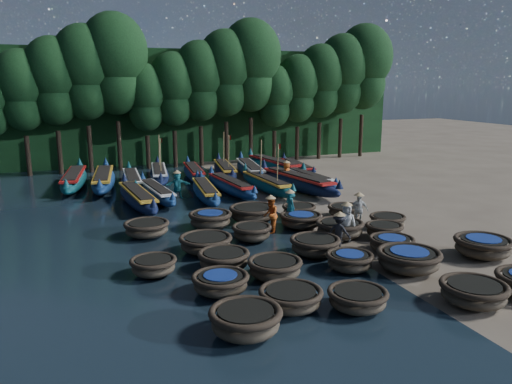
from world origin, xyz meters
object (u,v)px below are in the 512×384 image
object	(u,v)px
coracle_10	(153,266)
fisherman_1	(290,206)
coracle_8	(409,259)
long_boat_2	(138,197)
coracle_15	(206,243)
long_boat_3	(156,192)
coracle_11	(224,259)
coracle_13	(392,243)
coracle_7	(350,261)
fisherman_6	(287,173)
coracle_14	(384,230)
coracle_18	(340,228)
long_boat_7	(297,182)
long_boat_6	(267,184)
long_boat_14	(225,170)
coracle_23	(299,210)
coracle_1	(291,298)
long_boat_9	(74,179)
long_boat_11	(132,180)
fisherman_2	(271,214)
coracle_3	(474,292)
coracle_21	(210,219)
fisherman_3	(339,230)
coracle_5	(220,282)
long_boat_16	(274,165)
coracle_9	(483,246)
coracle_17	(301,220)
long_boat_5	(231,186)
coracle_6	(275,268)
long_boat_10	(103,179)
long_boat_8	(308,179)
long_boat_15	(250,170)
coracle_19	(388,221)
fisherman_4	(359,209)
long_boat_17	(297,168)
coracle_12	(315,245)
long_boat_4	(206,191)
coracle_20	(147,228)
long_boat_12	(159,174)
fisherman_5	(178,185)
coracle_22	(253,213)
coracle_0	(246,320)

from	to	relation	value
coracle_10	fisherman_1	world-z (taller)	fisherman_1
coracle_8	long_boat_2	world-z (taller)	long_boat_2
coracle_15	long_boat_3	world-z (taller)	long_boat_3
coracle_11	coracle_13	distance (m)	7.41
coracle_7	fisherman_6	xyz separation A→B (m)	(4.25, 15.41, 0.53)
coracle_14	coracle_18	bearing A→B (deg)	154.82
long_boat_7	coracle_10	bearing A→B (deg)	-144.33
long_boat_6	long_boat_14	bearing A→B (deg)	96.38
coracle_23	coracle_1	bearing A→B (deg)	-116.93
coracle_23	long_boat_9	xyz separation A→B (m)	(-11.22, 12.49, 0.20)
coracle_10	long_boat_11	size ratio (longest dim) A/B	0.25
long_boat_7	fisherman_2	xyz separation A→B (m)	(-5.37, -8.27, 0.33)
long_boat_6	coracle_15	bearing A→B (deg)	-126.80
coracle_3	coracle_21	xyz separation A→B (m)	(-5.68, 11.52, 0.04)
coracle_3	coracle_21	bearing A→B (deg)	116.24
fisherman_3	fisherman_6	xyz separation A→B (m)	(3.34, 13.00, 0.10)
coracle_18	fisherman_1	distance (m)	3.20
coracle_5	coracle_13	world-z (taller)	coracle_5
long_boat_16	fisherman_2	distance (m)	16.56
coracle_9	coracle_17	xyz separation A→B (m)	(-5.21, 6.57, -0.06)
coracle_21	long_boat_5	bearing A→B (deg)	64.77
coracle_14	coracle_23	size ratio (longest dim) A/B	0.85
coracle_10	coracle_6	bearing A→B (deg)	-25.15
long_boat_3	coracle_14	bearing A→B (deg)	-58.93
coracle_5	coracle_8	world-z (taller)	coracle_8
coracle_3	coracle_14	distance (m)	7.22
long_boat_5	long_boat_10	size ratio (longest dim) A/B	0.87
long_boat_14	long_boat_16	world-z (taller)	long_boat_14
long_boat_5	long_boat_8	xyz separation A→B (m)	(5.91, 0.52, -0.02)
coracle_7	long_boat_15	xyz separation A→B (m)	(3.11, 19.73, 0.16)
coracle_19	long_boat_7	size ratio (longest dim) A/B	0.23
coracle_8	long_boat_6	xyz separation A→B (m)	(0.25, 15.27, 0.05)
coracle_3	coracle_18	bearing A→B (deg)	92.81
fisherman_4	fisherman_6	bearing A→B (deg)	105.42
long_boat_17	coracle_17	bearing A→B (deg)	-109.27
long_boat_6	fisherman_2	distance (m)	9.36
coracle_12	long_boat_4	size ratio (longest dim) A/B	0.33
coracle_20	long_boat_14	xyz separation A→B (m)	(8.03, 13.39, 0.11)
long_boat_4	coracle_15	bearing A→B (deg)	-99.16
coracle_10	long_boat_12	world-z (taller)	long_boat_12
long_boat_8	long_boat_17	bearing A→B (deg)	70.51
fisherman_5	long_boat_2	bearing A→B (deg)	-152.30
coracle_21	fisherman_2	xyz separation A→B (m)	(2.52, -1.76, 0.46)
long_boat_6	fisherman_1	size ratio (longest dim) A/B	4.08
coracle_5	long_boat_6	distance (m)	16.55
long_boat_17	fisherman_6	distance (m)	5.12
coracle_22	coracle_0	bearing A→B (deg)	-111.44
long_boat_4	fisherman_5	distance (m)	1.83
coracle_3	coracle_5	bearing A→B (deg)	152.96
coracle_3	long_boat_15	distance (m)	23.84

